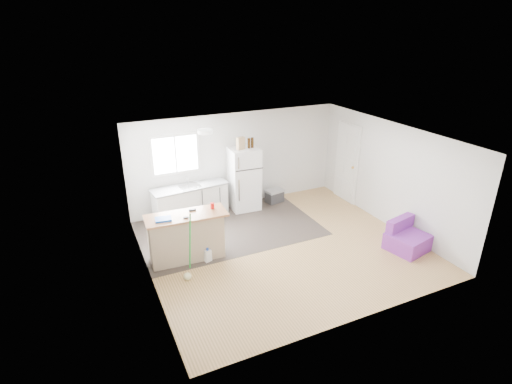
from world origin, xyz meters
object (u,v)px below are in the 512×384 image
red_cup (212,206)px  purple_seat (406,239)px  mop (188,267)px  peninsula (186,237)px  bottle_left (249,143)px  kitchen_cabinets (191,201)px  cleaner_jug (208,255)px  blue_tray (163,219)px  cooler (274,196)px  refrigerator (244,179)px  cardboard_box (241,143)px  bottle_right (252,143)px

red_cup → purple_seat: bearing=-23.7°
mop → peninsula: bearing=76.1°
peninsula → bottle_left: (2.11, 1.68, 1.22)m
mop → red_cup: bearing=44.6°
kitchen_cabinets → peninsula: bearing=-114.6°
peninsula → cleaner_jug: 0.57m
purple_seat → bottle_left: (-2.15, 3.25, 1.49)m
kitchen_cabinets → cleaner_jug: bearing=-103.4°
blue_tray → cooler: bearing=28.2°
blue_tray → purple_seat: bearing=-18.0°
kitchen_cabinets → peninsula: kitchen_cabinets is taller
refrigerator → cooler: (0.86, -0.01, -0.62)m
cleaner_jug → kitchen_cabinets: bearing=67.8°
red_cup → cardboard_box: 2.20m
mop → blue_tray: (-0.25, 0.64, 0.76)m
kitchen_cabinets → purple_seat: kitchen_cabinets is taller
cleaner_jug → bottle_left: size_ratio=1.20×
refrigerator → blue_tray: (-2.42, -1.77, 0.19)m
cardboard_box → purple_seat: bearing=-53.8°
peninsula → red_cup: red_cup is taller
blue_tray → red_cup: bearing=5.3°
purple_seat → mop: bearing=156.5°
purple_seat → cardboard_box: 4.29m
cardboard_box → refrigerator: bearing=30.0°
refrigerator → red_cup: (-1.41, -1.68, 0.23)m
purple_seat → blue_tray: bearing=149.8°
cooler → bottle_right: size_ratio=2.04×
purple_seat → cardboard_box: size_ratio=2.97×
refrigerator → bottle_right: 0.94m
cooler → purple_seat: 3.57m
refrigerator → cardboard_box: bearing=-147.3°
blue_tray → bottle_right: bearing=33.4°
refrigerator → kitchen_cabinets: bearing=-179.9°
refrigerator → purple_seat: (2.27, -3.30, -0.57)m
cleaner_jug → cardboard_box: (1.56, 1.96, 1.61)m
cooler → cardboard_box: bearing=171.6°
cleaner_jug → cardboard_box: bearing=36.7°
kitchen_cabinets → refrigerator: size_ratio=1.18×
refrigerator → blue_tray: bearing=-141.1°
blue_tray → cardboard_box: 2.97m
cardboard_box → bottle_right: 0.32m
peninsula → cleaner_jug: size_ratio=5.34×
kitchen_cabinets → blue_tray: 2.18m
cardboard_box → bottle_left: (0.22, 0.01, -0.02)m
refrigerator → cardboard_box: size_ratio=5.30×
cooler → cardboard_box: (-0.97, -0.05, 1.56)m
cooler → bottle_left: bearing=171.8°
bottle_left → blue_tray: bearing=-145.8°
purple_seat → cleaner_jug: bearing=149.7°
cooler → bottle_left: size_ratio=2.04×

